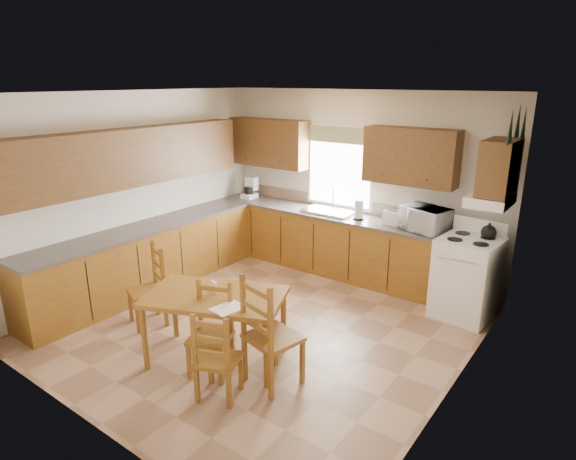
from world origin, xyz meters
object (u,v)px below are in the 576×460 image
Objects in this scene: stove at (467,278)px; chair_near_right at (273,330)px; dining_table at (216,328)px; chair_near_left at (218,354)px; chair_far_right at (210,332)px; chair_far_left at (146,286)px; microwave at (425,219)px.

chair_near_right is (-1.06, -2.51, 0.06)m from stove.
stove is 3.11m from dining_table.
chair_near_right reaches higher than dining_table.
chair_far_right reaches higher than chair_near_left.
chair_near_right is (0.72, 0.04, 0.19)m from dining_table.
stove is 1.02× the size of chair_far_left.
microwave is at bearing 45.30° from dining_table.
microwave reaches higher than chair_far_left.
chair_far_right is at bearing -92.49° from microwave.
stove is at bearing 31.98° from dining_table.
chair_near_right is 1.15× the size of chair_far_left.
microwave reaches higher than dining_table.
microwave reaches higher than stove.
microwave reaches higher than chair_near_left.
chair_far_right is (-0.59, -0.26, -0.09)m from chair_near_right.
stove is 3.22m from chair_far_right.
microwave is 0.61× the size of chair_near_left.
chair_near_right reaches higher than chair_far_left.
chair_near_left is at bearing 6.21° from chair_far_left.
chair_near_left reaches higher than dining_table.
chair_near_right is (0.27, 0.47, 0.12)m from chair_near_left.
dining_table is at bearing -64.25° from chair_near_left.
chair_far_right is (-1.65, -2.77, -0.03)m from stove.
chair_far_right is at bearing 10.84° from chair_far_left.
dining_table is 0.74m from chair_near_right.
chair_near_left is 0.79× the size of chair_near_right.
chair_far_left is at bearing -135.02° from stove.
chair_far_left is (-1.95, 0.03, -0.07)m from chair_near_right.
microwave is 0.49× the size of chair_near_right.
microwave is 3.63m from chair_far_left.
chair_near_right is 1.20× the size of chair_far_right.
microwave is 3.09m from dining_table.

